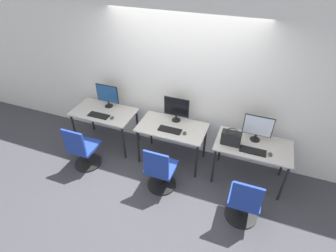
{
  "coord_description": "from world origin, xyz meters",
  "views": [
    {
      "loc": [
        1.21,
        -3.06,
        3.38
      ],
      "look_at": [
        0.0,
        0.13,
        0.89
      ],
      "focal_mm": 28.0,
      "sensor_mm": 36.0,
      "label": 1
    }
  ],
  "objects_px": {
    "monitor_right": "(258,127)",
    "keyboard_right": "(253,151)",
    "monitor_left": "(107,95)",
    "office_chair_left": "(83,151)",
    "keyboard_center": "(170,130)",
    "office_chair_center": "(160,172)",
    "keyboard_left": "(99,115)",
    "handbag": "(231,138)",
    "monitor_center": "(176,108)",
    "mouse_center": "(185,133)",
    "mouse_right": "(270,154)",
    "office_chair_right": "(244,203)",
    "mouse_left": "(112,118)"
  },
  "relations": [
    {
      "from": "office_chair_center",
      "to": "office_chair_left",
      "type": "bearing_deg",
      "value": -179.71
    },
    {
      "from": "office_chair_left",
      "to": "handbag",
      "type": "relative_size",
      "value": 2.91
    },
    {
      "from": "monitor_left",
      "to": "monitor_center",
      "type": "relative_size",
      "value": 1.0
    },
    {
      "from": "monitor_left",
      "to": "keyboard_center",
      "type": "height_order",
      "value": "monitor_left"
    },
    {
      "from": "monitor_left",
      "to": "office_chair_right",
      "type": "bearing_deg",
      "value": -20.72
    },
    {
      "from": "keyboard_center",
      "to": "keyboard_right",
      "type": "bearing_deg",
      "value": -2.05
    },
    {
      "from": "office_chair_left",
      "to": "keyboard_right",
      "type": "height_order",
      "value": "office_chair_left"
    },
    {
      "from": "mouse_left",
      "to": "handbag",
      "type": "distance_m",
      "value": 2.09
    },
    {
      "from": "mouse_center",
      "to": "office_chair_left",
      "type": "bearing_deg",
      "value": -160.21
    },
    {
      "from": "keyboard_left",
      "to": "keyboard_right",
      "type": "xyz_separation_m",
      "value": [
        2.71,
        -0.0,
        0.0
      ]
    },
    {
      "from": "handbag",
      "to": "monitor_center",
      "type": "bearing_deg",
      "value": 163.05
    },
    {
      "from": "monitor_center",
      "to": "monitor_right",
      "type": "distance_m",
      "value": 1.36
    },
    {
      "from": "monitor_right",
      "to": "keyboard_right",
      "type": "bearing_deg",
      "value": -90.0
    },
    {
      "from": "monitor_right",
      "to": "monitor_center",
      "type": "bearing_deg",
      "value": 177.2
    },
    {
      "from": "keyboard_left",
      "to": "office_chair_left",
      "type": "xyz_separation_m",
      "value": [
        -0.04,
        -0.55,
        -0.4
      ]
    },
    {
      "from": "mouse_center",
      "to": "handbag",
      "type": "height_order",
      "value": "handbag"
    },
    {
      "from": "keyboard_right",
      "to": "office_chair_right",
      "type": "bearing_deg",
      "value": -87.78
    },
    {
      "from": "handbag",
      "to": "office_chair_center",
      "type": "bearing_deg",
      "value": -147.37
    },
    {
      "from": "monitor_left",
      "to": "office_chair_left",
      "type": "height_order",
      "value": "monitor_left"
    },
    {
      "from": "keyboard_left",
      "to": "monitor_center",
      "type": "height_order",
      "value": "monitor_center"
    },
    {
      "from": "monitor_left",
      "to": "handbag",
      "type": "distance_m",
      "value": 2.38
    },
    {
      "from": "keyboard_center",
      "to": "monitor_right",
      "type": "xyz_separation_m",
      "value": [
        1.35,
        0.25,
        0.24
      ]
    },
    {
      "from": "monitor_left",
      "to": "keyboard_right",
      "type": "xyz_separation_m",
      "value": [
        2.71,
        -0.35,
        -0.24
      ]
    },
    {
      "from": "mouse_left",
      "to": "mouse_center",
      "type": "height_order",
      "value": "same"
    },
    {
      "from": "office_chair_right",
      "to": "keyboard_left",
      "type": "bearing_deg",
      "value": 166.05
    },
    {
      "from": "mouse_right",
      "to": "monitor_center",
      "type": "bearing_deg",
      "value": 167.32
    },
    {
      "from": "keyboard_center",
      "to": "monitor_right",
      "type": "bearing_deg",
      "value": 10.53
    },
    {
      "from": "monitor_center",
      "to": "keyboard_right",
      "type": "height_order",
      "value": "monitor_center"
    },
    {
      "from": "monitor_center",
      "to": "keyboard_center",
      "type": "height_order",
      "value": "monitor_center"
    },
    {
      "from": "monitor_right",
      "to": "handbag",
      "type": "relative_size",
      "value": 1.49
    },
    {
      "from": "monitor_center",
      "to": "mouse_center",
      "type": "distance_m",
      "value": 0.48
    },
    {
      "from": "monitor_left",
      "to": "keyboard_right",
      "type": "distance_m",
      "value": 2.74
    },
    {
      "from": "keyboard_center",
      "to": "handbag",
      "type": "xyz_separation_m",
      "value": [
        1.0,
        0.01,
        0.11
      ]
    },
    {
      "from": "keyboard_center",
      "to": "office_chair_center",
      "type": "distance_m",
      "value": 0.72
    },
    {
      "from": "keyboard_left",
      "to": "handbag",
      "type": "relative_size",
      "value": 1.3
    },
    {
      "from": "office_chair_left",
      "to": "monitor_right",
      "type": "xyz_separation_m",
      "value": [
        2.74,
        0.85,
        0.64
      ]
    },
    {
      "from": "monitor_left",
      "to": "mouse_center",
      "type": "bearing_deg",
      "value": -10.95
    },
    {
      "from": "keyboard_right",
      "to": "office_chair_center",
      "type": "bearing_deg",
      "value": -157.21
    },
    {
      "from": "keyboard_center",
      "to": "monitor_left",
      "type": "bearing_deg",
      "value": 167.25
    },
    {
      "from": "keyboard_left",
      "to": "office_chair_right",
      "type": "bearing_deg",
      "value": -13.95
    },
    {
      "from": "office_chair_left",
      "to": "keyboard_right",
      "type": "xyz_separation_m",
      "value": [
        2.74,
        0.55,
        0.4
      ]
    },
    {
      "from": "office_chair_right",
      "to": "monitor_right",
      "type": "bearing_deg",
      "value": 91.54
    },
    {
      "from": "monitor_center",
      "to": "keyboard_center",
      "type": "distance_m",
      "value": 0.4
    },
    {
      "from": "monitor_left",
      "to": "monitor_right",
      "type": "relative_size",
      "value": 1.0
    },
    {
      "from": "office_chair_left",
      "to": "keyboard_center",
      "type": "relative_size",
      "value": 2.24
    },
    {
      "from": "monitor_center",
      "to": "office_chair_center",
      "type": "distance_m",
      "value": 1.11
    },
    {
      "from": "monitor_center",
      "to": "monitor_right",
      "type": "bearing_deg",
      "value": -2.8
    },
    {
      "from": "keyboard_center",
      "to": "monitor_center",
      "type": "bearing_deg",
      "value": 90.0
    },
    {
      "from": "office_chair_left",
      "to": "mouse_right",
      "type": "bearing_deg",
      "value": 10.54
    },
    {
      "from": "keyboard_center",
      "to": "office_chair_right",
      "type": "xyz_separation_m",
      "value": [
        1.38,
        -0.73,
        -0.4
      ]
    }
  ]
}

